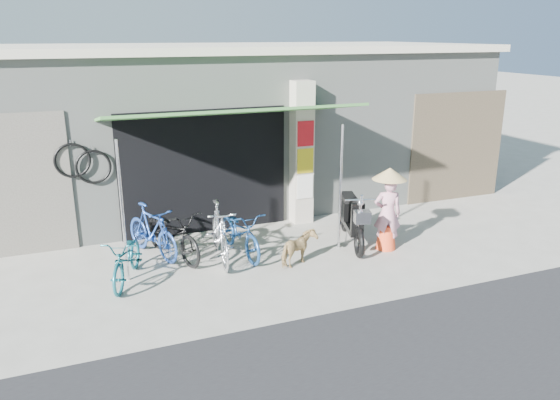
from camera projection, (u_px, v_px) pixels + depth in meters
name	position (u px, v px, depth m)	size (l,w,h in m)	color
ground	(312.00, 270.00, 9.42)	(80.00, 80.00, 0.00)	#A9A499
bicycle_shop	(226.00, 122.00, 13.41)	(12.30, 5.30, 3.66)	gray
shop_pillar	(301.00, 153.00, 11.45)	(0.42, 0.44, 3.00)	beige
awning	(231.00, 114.00, 9.81)	(4.60, 1.88, 2.72)	#377032
neighbour_right	(457.00, 147.00, 13.09)	(2.60, 0.06, 2.60)	brown
bike_teal	(127.00, 258.00, 8.86)	(0.54, 1.55, 0.82)	#175F6A
bike_blue	(152.00, 231.00, 9.88)	(0.45, 1.60, 0.96)	#204394
bike_black	(173.00, 234.00, 9.80)	(0.62, 1.77, 0.93)	black
bike_silver	(220.00, 233.00, 9.68)	(0.49, 1.73, 1.04)	silver
bike_navy	(240.00, 232.00, 9.95)	(0.58, 1.66, 0.87)	navy
street_dog	(299.00, 249.00, 9.52)	(0.33, 0.73, 0.62)	tan
moped	(351.00, 218.00, 10.50)	(0.80, 1.91, 1.11)	black
nun	(388.00, 209.00, 10.12)	(0.64, 0.64, 1.57)	pink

